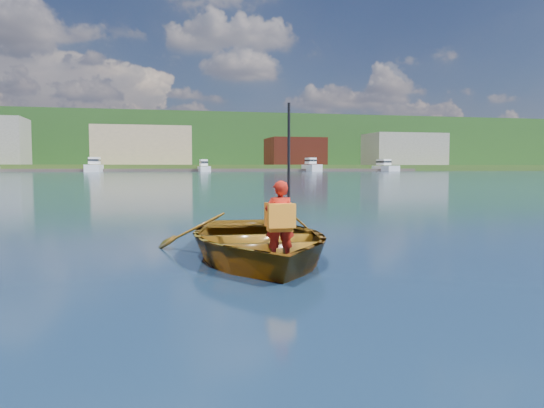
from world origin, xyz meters
TOP-DOWN VIEW (x-y plane):
  - ground at (0.00, 0.00)m, footprint 600.00×600.00m
  - rowboat at (-1.07, -0.55)m, footprint 2.97×4.07m
  - child_paddler at (-0.94, -1.45)m, footprint 0.38×0.34m
  - shoreline at (0.00, 236.61)m, footprint 400.00×140.00m
  - dock at (-2.64, 148.00)m, footprint 159.98×12.62m
  - waterfront_buildings at (-7.74, 165.00)m, footprint 202.00×16.00m
  - marina_yachts at (-5.54, 143.34)m, footprint 139.59×13.75m
  - hillside_trees at (-10.58, 237.69)m, footprint 307.31×84.95m

SIDE VIEW (x-z plane):
  - ground at x=0.00m, z-range 0.00..0.00m
  - rowboat at x=-1.07m, z-range -0.15..0.67m
  - dock at x=-2.64m, z-range 0.00..0.80m
  - child_paddler at x=-0.94m, z-range -0.37..1.64m
  - marina_yachts at x=-5.54m, z-range -0.78..3.51m
  - waterfront_buildings at x=-7.74m, z-range 0.74..14.74m
  - shoreline at x=0.00m, z-range -0.68..21.32m
  - hillside_trees at x=-10.58m, z-range 5.38..30.39m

